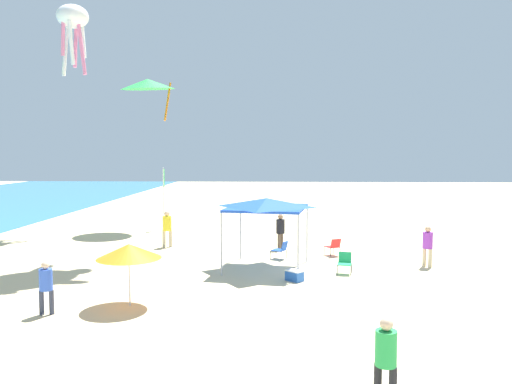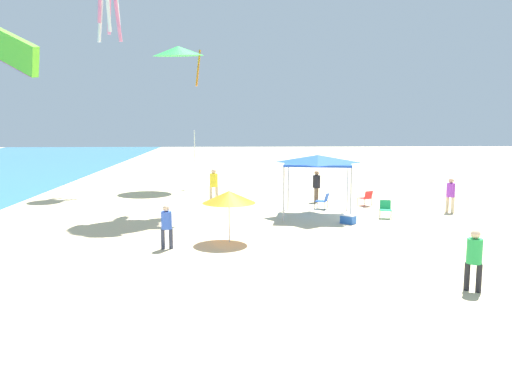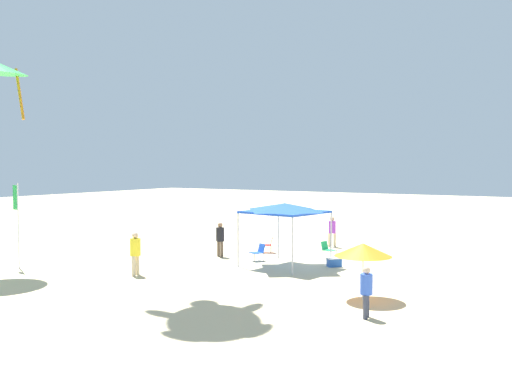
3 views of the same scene
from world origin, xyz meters
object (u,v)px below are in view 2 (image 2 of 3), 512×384
object	(u,v)px
beach_umbrella	(229,197)
person_near_umbrella	(316,184)
person_kite_handler	(167,223)
kite_parafoil_lime	(8,48)
banner_flag	(195,153)
kite_delta_green	(178,51)
person_by_tent	(474,255)
folding_chair_facing_ocean	(386,208)
cooler_box	(348,219)
folding_chair_right_of_tent	(366,197)
person_beachcomber	(451,192)
person_far_stroller	(214,182)
folding_chair_near_cooler	(323,200)
canopy_tent	(318,160)

from	to	relation	value
beach_umbrella	person_near_umbrella	size ratio (longest dim) A/B	1.14
person_kite_handler	kite_parafoil_lime	size ratio (longest dim) A/B	0.32
banner_flag	kite_delta_green	bearing A→B (deg)	65.57
person_by_tent	folding_chair_facing_ocean	bearing A→B (deg)	123.23
cooler_box	person_kite_handler	distance (m)	8.47
folding_chair_facing_ocean	cooler_box	xyz separation A→B (m)	(-1.21, 1.99, -0.27)
folding_chair_right_of_tent	kite_parafoil_lime	xyz separation A→B (m)	(4.38, 19.85, 8.05)
person_beachcomber	person_far_stroller	world-z (taller)	person_far_stroller
beach_umbrella	banner_flag	world-z (taller)	banner_flag
beach_umbrella	person_far_stroller	xyz separation A→B (m)	(9.55, 0.97, -0.63)
beach_umbrella	folding_chair_facing_ocean	world-z (taller)	beach_umbrella
beach_umbrella	kite_delta_green	bearing A→B (deg)	12.32
folding_chair_near_cooler	person_kite_handler	xyz separation A→B (m)	(-7.85, 6.87, 0.45)
folding_chair_right_of_tent	person_kite_handler	distance (m)	12.71
folding_chair_right_of_tent	kite_parafoil_lime	distance (m)	21.86
folding_chair_near_cooler	folding_chair_facing_ocean	distance (m)	3.51
beach_umbrella	person_near_umbrella	distance (m)	10.31
folding_chair_near_cooler	folding_chair_facing_ocean	size ratio (longest dim) A/B	1.00
folding_chair_near_cooler	person_beachcomber	bearing A→B (deg)	105.90
person_beachcomber	banner_flag	bearing A→B (deg)	21.91
person_near_umbrella	kite_delta_green	world-z (taller)	kite_delta_green
folding_chair_near_cooler	cooler_box	xyz separation A→B (m)	(-3.71, -0.48, -0.27)
kite_delta_green	banner_flag	bearing A→B (deg)	171.28
canopy_tent	kite_parafoil_lime	distance (m)	19.16
folding_chair_facing_ocean	kite_delta_green	world-z (taller)	kite_delta_green
cooler_box	person_near_umbrella	world-z (taller)	person_near_umbrella
person_by_tent	person_beachcomber	bearing A→B (deg)	106.72
banner_flag	person_beachcomber	distance (m)	16.25
beach_umbrella	person_far_stroller	size ratio (longest dim) A/B	1.08
kite_delta_green	kite_parafoil_lime	size ratio (longest dim) A/B	0.84
beach_umbrella	person_near_umbrella	bearing A→B (deg)	-26.98
beach_umbrella	person_near_umbrella	xyz separation A→B (m)	(9.16, -4.67, -0.69)
canopy_tent	kite_delta_green	xyz separation A→B (m)	(10.44, 7.51, 6.22)
folding_chair_right_of_tent	cooler_box	size ratio (longest dim) A/B	1.11
kite_delta_green	folding_chair_facing_ocean	bearing A→B (deg)	149.05
person_kite_handler	banner_flag	bearing A→B (deg)	-99.22
person_kite_handler	person_far_stroller	xyz separation A→B (m)	(10.46, -1.21, 0.15)
person_beachcomber	folding_chair_right_of_tent	bearing A→B (deg)	27.96
person_near_umbrella	person_kite_handler	bearing A→B (deg)	169.61
kite_delta_green	canopy_tent	bearing A→B (deg)	141.44
canopy_tent	folding_chair_near_cooler	distance (m)	2.84
kite_parafoil_lime	banner_flag	bearing A→B (deg)	53.75
banner_flag	person_near_umbrella	size ratio (longest dim) A/B	2.19
banner_flag	person_near_umbrella	distance (m)	9.41
person_far_stroller	cooler_box	bearing A→B (deg)	-59.42
folding_chair_facing_ocean	kite_delta_green	distance (m)	17.53
folding_chair_near_cooler	person_kite_handler	bearing A→B (deg)	-13.67
beach_umbrella	person_kite_handler	size ratio (longest dim) A/B	1.25
canopy_tent	folding_chair_near_cooler	world-z (taller)	canopy_tent
banner_flag	person_far_stroller	bearing A→B (deg)	-165.45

